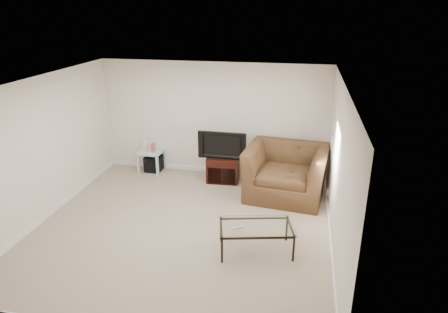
% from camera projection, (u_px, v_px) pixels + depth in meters
% --- Properties ---
extents(floor, '(5.00, 5.00, 0.00)m').
position_uv_depth(floor, '(182.00, 227.00, 6.92)').
color(floor, tan).
rests_on(floor, ground).
extents(ceiling, '(5.00, 5.00, 0.00)m').
position_uv_depth(ceiling, '(176.00, 83.00, 6.03)').
color(ceiling, white).
rests_on(ceiling, ground).
extents(wall_back, '(5.00, 0.02, 2.50)m').
position_uv_depth(wall_back, '(213.00, 119.00, 8.77)').
color(wall_back, silver).
rests_on(wall_back, ground).
extents(wall_left, '(0.02, 5.00, 2.50)m').
position_uv_depth(wall_left, '(42.00, 150.00, 6.93)').
color(wall_left, silver).
rests_on(wall_left, ground).
extents(wall_right, '(0.02, 5.00, 2.50)m').
position_uv_depth(wall_right, '(338.00, 172.00, 6.02)').
color(wall_right, silver).
rests_on(wall_right, ground).
extents(plate_back, '(0.12, 0.02, 0.12)m').
position_uv_depth(plate_back, '(153.00, 116.00, 9.01)').
color(plate_back, white).
rests_on(plate_back, wall_back).
extents(plate_right_switch, '(0.02, 0.09, 0.13)m').
position_uv_depth(plate_right_switch, '(332.00, 139.00, 7.49)').
color(plate_right_switch, white).
rests_on(plate_right_switch, wall_right).
extents(plate_right_outlet, '(0.02, 0.08, 0.12)m').
position_uv_depth(plate_right_outlet, '(328.00, 192.00, 7.55)').
color(plate_right_outlet, white).
rests_on(plate_right_outlet, wall_right).
extents(tv_stand, '(0.71, 0.51, 0.57)m').
position_uv_depth(tv_stand, '(223.00, 169.00, 8.64)').
color(tv_stand, black).
rests_on(tv_stand, floor).
extents(dvd_player, '(0.38, 0.28, 0.05)m').
position_uv_depth(dvd_player, '(223.00, 161.00, 8.54)').
color(dvd_player, black).
rests_on(dvd_player, tv_stand).
extents(television, '(0.95, 0.20, 0.59)m').
position_uv_depth(television, '(223.00, 144.00, 8.41)').
color(television, black).
rests_on(television, tv_stand).
extents(side_table, '(0.53, 0.53, 0.49)m').
position_uv_depth(side_table, '(152.00, 161.00, 9.18)').
color(side_table, silver).
rests_on(side_table, floor).
extents(subwoofer, '(0.37, 0.37, 0.36)m').
position_uv_depth(subwoofer, '(154.00, 164.00, 9.22)').
color(subwoofer, black).
rests_on(subwoofer, floor).
extents(game_console, '(0.06, 0.17, 0.22)m').
position_uv_depth(game_console, '(146.00, 146.00, 9.06)').
color(game_console, white).
rests_on(game_console, side_table).
extents(game_case, '(0.06, 0.14, 0.19)m').
position_uv_depth(game_case, '(153.00, 147.00, 9.03)').
color(game_case, '#CC4C4C').
rests_on(game_case, side_table).
extents(recliner, '(1.66, 1.19, 1.36)m').
position_uv_depth(recliner, '(286.00, 164.00, 7.84)').
color(recliner, '#513322').
rests_on(recliner, floor).
extents(coffee_table, '(1.26, 0.89, 0.45)m').
position_uv_depth(coffee_table, '(256.00, 238.00, 6.18)').
color(coffee_table, black).
rests_on(coffee_table, floor).
extents(remote, '(0.18, 0.14, 0.02)m').
position_uv_depth(remote, '(238.00, 228.00, 6.02)').
color(remote, '#B2B2B7').
rests_on(remote, coffee_table).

